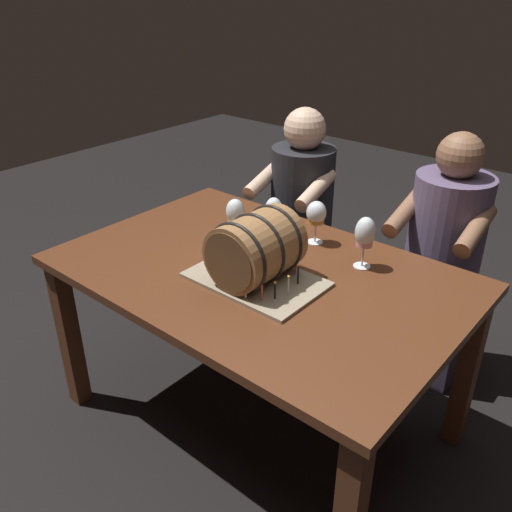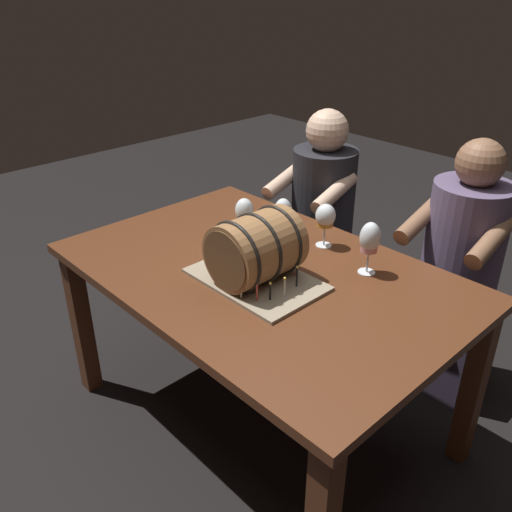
{
  "view_description": "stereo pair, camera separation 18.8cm",
  "coord_description": "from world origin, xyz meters",
  "px_view_note": "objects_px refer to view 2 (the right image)",
  "views": [
    {
      "loc": [
        1.12,
        -1.35,
        1.71
      ],
      "look_at": [
        0.05,
        -0.07,
        0.83
      ],
      "focal_mm": 37.99,
      "sensor_mm": 36.0,
      "label": 1
    },
    {
      "loc": [
        1.26,
        -1.22,
        1.71
      ],
      "look_at": [
        0.05,
        -0.07,
        0.83
      ],
      "focal_mm": 37.99,
      "sensor_mm": 36.0,
      "label": 2
    }
  ],
  "objects_px": {
    "dining_table": "(261,291)",
    "wine_glass_amber": "(325,217)",
    "person_seated_left": "(321,228)",
    "person_seated_right": "(457,281)",
    "barrel_cake": "(256,251)",
    "wine_glass_rose": "(370,240)",
    "wine_glass_white": "(244,213)",
    "wine_glass_red": "(283,214)"
  },
  "relations": [
    {
      "from": "person_seated_right",
      "to": "wine_glass_amber",
      "type": "bearing_deg",
      "value": -126.23
    },
    {
      "from": "wine_glass_amber",
      "to": "barrel_cake",
      "type": "bearing_deg",
      "value": -87.54
    },
    {
      "from": "barrel_cake",
      "to": "wine_glass_amber",
      "type": "relative_size",
      "value": 2.62
    },
    {
      "from": "wine_glass_rose",
      "to": "barrel_cake",
      "type": "bearing_deg",
      "value": -124.9
    },
    {
      "from": "wine_glass_amber",
      "to": "wine_glass_rose",
      "type": "bearing_deg",
      "value": -12.22
    },
    {
      "from": "wine_glass_rose",
      "to": "person_seated_right",
      "type": "relative_size",
      "value": 0.17
    },
    {
      "from": "barrel_cake",
      "to": "wine_glass_rose",
      "type": "relative_size",
      "value": 2.34
    },
    {
      "from": "barrel_cake",
      "to": "person_seated_right",
      "type": "distance_m",
      "value": 0.99
    },
    {
      "from": "wine_glass_red",
      "to": "person_seated_right",
      "type": "relative_size",
      "value": 0.16
    },
    {
      "from": "dining_table",
      "to": "person_seated_right",
      "type": "distance_m",
      "value": 0.9
    },
    {
      "from": "wine_glass_white",
      "to": "barrel_cake",
      "type": "bearing_deg",
      "value": -35.09
    },
    {
      "from": "barrel_cake",
      "to": "wine_glass_rose",
      "type": "xyz_separation_m",
      "value": [
        0.23,
        0.34,
        0.01
      ]
    },
    {
      "from": "wine_glass_white",
      "to": "person_seated_left",
      "type": "relative_size",
      "value": 0.16
    },
    {
      "from": "wine_glass_red",
      "to": "person_seated_right",
      "type": "distance_m",
      "value": 0.83
    },
    {
      "from": "dining_table",
      "to": "wine_glass_amber",
      "type": "height_order",
      "value": "wine_glass_amber"
    },
    {
      "from": "wine_glass_white",
      "to": "person_seated_right",
      "type": "xyz_separation_m",
      "value": [
        0.61,
        0.69,
        -0.33
      ]
    },
    {
      "from": "wine_glass_amber",
      "to": "dining_table",
      "type": "bearing_deg",
      "value": -95.34
    },
    {
      "from": "dining_table",
      "to": "person_seated_left",
      "type": "distance_m",
      "value": 0.9
    },
    {
      "from": "person_seated_left",
      "to": "barrel_cake",
      "type": "bearing_deg",
      "value": -63.78
    },
    {
      "from": "wine_glass_rose",
      "to": "person_seated_left",
      "type": "xyz_separation_m",
      "value": [
        -0.66,
        0.54,
        -0.35
      ]
    },
    {
      "from": "dining_table",
      "to": "person_seated_right",
      "type": "relative_size",
      "value": 1.3
    },
    {
      "from": "wine_glass_white",
      "to": "wine_glass_amber",
      "type": "xyz_separation_m",
      "value": [
        0.25,
        0.2,
        -0.0
      ]
    },
    {
      "from": "barrel_cake",
      "to": "wine_glass_rose",
      "type": "bearing_deg",
      "value": 55.1
    },
    {
      "from": "person_seated_left",
      "to": "person_seated_right",
      "type": "bearing_deg",
      "value": 0.0
    },
    {
      "from": "dining_table",
      "to": "wine_glass_amber",
      "type": "bearing_deg",
      "value": 84.66
    },
    {
      "from": "wine_glass_rose",
      "to": "person_seated_right",
      "type": "xyz_separation_m",
      "value": [
        0.1,
        0.54,
        -0.34
      ]
    },
    {
      "from": "wine_glass_white",
      "to": "dining_table",
      "type": "bearing_deg",
      "value": -27.6
    },
    {
      "from": "wine_glass_white",
      "to": "wine_glass_red",
      "type": "distance_m",
      "value": 0.15
    },
    {
      "from": "wine_glass_red",
      "to": "person_seated_left",
      "type": "relative_size",
      "value": 0.16
    },
    {
      "from": "barrel_cake",
      "to": "person_seated_right",
      "type": "bearing_deg",
      "value": 68.85
    },
    {
      "from": "wine_glass_rose",
      "to": "person_seated_left",
      "type": "bearing_deg",
      "value": 140.97
    },
    {
      "from": "dining_table",
      "to": "wine_glass_red",
      "type": "bearing_deg",
      "value": 116.82
    },
    {
      "from": "barrel_cake",
      "to": "wine_glass_red",
      "type": "bearing_deg",
      "value": 118.31
    },
    {
      "from": "wine_glass_amber",
      "to": "person_seated_right",
      "type": "relative_size",
      "value": 0.16
    },
    {
      "from": "person_seated_right",
      "to": "wine_glass_white",
      "type": "bearing_deg",
      "value": -131.38
    },
    {
      "from": "dining_table",
      "to": "barrel_cake",
      "type": "height_order",
      "value": "barrel_cake"
    },
    {
      "from": "barrel_cake",
      "to": "wine_glass_rose",
      "type": "height_order",
      "value": "barrel_cake"
    },
    {
      "from": "wine_glass_red",
      "to": "person_seated_right",
      "type": "height_order",
      "value": "person_seated_right"
    },
    {
      "from": "dining_table",
      "to": "wine_glass_red",
      "type": "relative_size",
      "value": 8.05
    },
    {
      "from": "wine_glass_amber",
      "to": "wine_glass_red",
      "type": "relative_size",
      "value": 0.97
    },
    {
      "from": "wine_glass_red",
      "to": "person_seated_right",
      "type": "xyz_separation_m",
      "value": [
        0.5,
        0.57,
        -0.33
      ]
    },
    {
      "from": "dining_table",
      "to": "wine_glass_white",
      "type": "bearing_deg",
      "value": 152.4
    }
  ]
}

